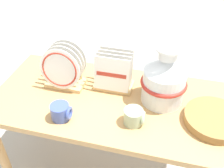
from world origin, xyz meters
TOP-DOWN VIEW (x-y plane):
  - display_table at (0.00, 0.00)m, footprint 1.35×0.64m
  - ceramic_vase at (0.27, 0.07)m, footprint 0.25×0.25m
  - dish_rack_round_plates at (-0.30, 0.06)m, footprint 0.24×0.15m
  - dish_rack_square_plates at (-0.02, 0.12)m, footprint 0.22×0.15m
  - wicker_charger_stack at (0.54, -0.04)m, footprint 0.30×0.30m
  - mug_sage_glaze at (0.15, -0.14)m, footprint 0.11×0.10m
  - mug_cobalt_glaze at (-0.21, -0.20)m, footprint 0.11×0.10m

SIDE VIEW (x-z plane):
  - display_table at x=0.00m, z-range 0.26..0.99m
  - wicker_charger_stack at x=0.54m, z-range 0.72..0.77m
  - mug_sage_glaze at x=0.15m, z-range 0.72..0.81m
  - mug_cobalt_glaze at x=-0.21m, z-range 0.72..0.81m
  - dish_rack_square_plates at x=-0.02m, z-range 0.70..0.92m
  - dish_rack_round_plates at x=-0.30m, z-range 0.71..0.97m
  - ceramic_vase at x=0.27m, z-range 0.70..1.04m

